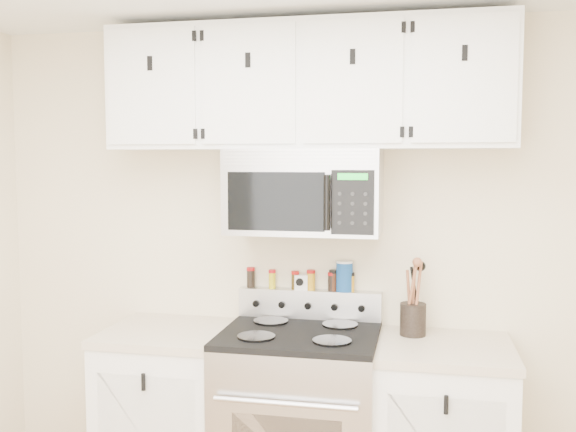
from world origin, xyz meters
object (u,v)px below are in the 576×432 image
at_px(salt_canister, 344,276).
at_px(range, 300,423).
at_px(microwave, 305,191).
at_px(utensil_crock, 413,317).

bearing_deg(salt_canister, range, -123.22).
relative_size(range, microwave, 1.45).
xyz_separation_m(microwave, utensil_crock, (0.54, 0.03, -0.62)).
xyz_separation_m(range, microwave, (0.00, 0.13, 1.14)).
relative_size(range, utensil_crock, 2.96).
height_order(microwave, salt_canister, microwave).
bearing_deg(utensil_crock, microwave, -177.20).
distance_m(range, microwave, 1.15).
relative_size(microwave, utensil_crock, 2.04).
distance_m(range, salt_canister, 0.77).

